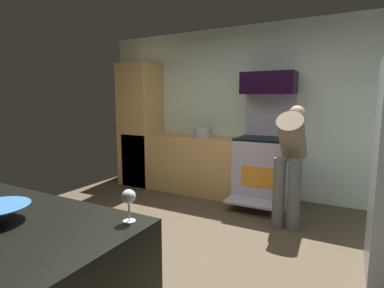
# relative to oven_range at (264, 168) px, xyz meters

# --- Properties ---
(ground_plane) EXTENTS (5.20, 4.80, 0.02)m
(ground_plane) POSITION_rel_oven_range_xyz_m (-0.32, -1.97, -0.52)
(ground_plane) COLOR brown
(wall_back) EXTENTS (5.20, 0.12, 2.60)m
(wall_back) POSITION_rel_oven_range_xyz_m (-0.32, 0.37, 0.79)
(wall_back) COLOR silver
(wall_back) RESTS_ON ground
(lower_cabinet_run) EXTENTS (2.40, 0.60, 0.90)m
(lower_cabinet_run) POSITION_rel_oven_range_xyz_m (-1.22, 0.01, -0.06)
(lower_cabinet_run) COLOR tan
(lower_cabinet_run) RESTS_ON ground
(cabinet_column) EXTENTS (0.60, 0.60, 2.10)m
(cabinet_column) POSITION_rel_oven_range_xyz_m (-2.22, 0.01, 0.54)
(cabinet_column) COLOR tan
(cabinet_column) RESTS_ON ground
(oven_range) EXTENTS (0.76, 0.96, 1.57)m
(oven_range) POSITION_rel_oven_range_xyz_m (0.00, 0.00, 0.00)
(oven_range) COLOR #BCB2C4
(oven_range) RESTS_ON ground
(microwave) EXTENTS (0.74, 0.38, 0.31)m
(microwave) POSITION_rel_oven_range_xyz_m (0.00, 0.09, 1.20)
(microwave) COLOR black
(microwave) RESTS_ON oven_range
(person_cook) EXTENTS (0.31, 0.66, 1.41)m
(person_cook) POSITION_rel_oven_range_xyz_m (0.47, -0.63, 0.33)
(person_cook) COLOR #5D5D5D
(person_cook) RESTS_ON ground
(wine_glass_mid) EXTENTS (0.07, 0.07, 0.16)m
(wine_glass_mid) POSITION_rel_oven_range_xyz_m (0.19, -3.17, 0.50)
(wine_glass_mid) COLOR silver
(wine_glass_mid) RESTS_ON counter_island
(stock_pot) EXTENTS (0.29, 0.29, 0.16)m
(stock_pot) POSITION_rel_oven_range_xyz_m (-1.00, 0.01, 0.47)
(stock_pot) COLOR #B1B2BF
(stock_pot) RESTS_ON lower_cabinet_run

